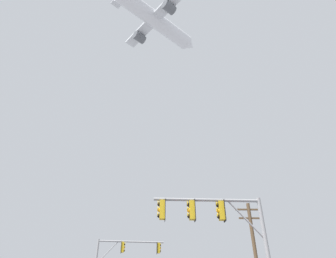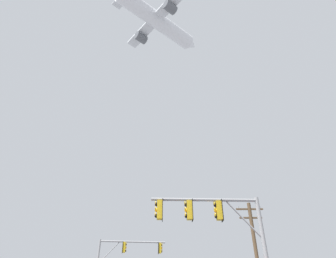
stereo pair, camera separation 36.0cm
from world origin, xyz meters
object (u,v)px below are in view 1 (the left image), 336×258
(signal_pole_near, at_px, (219,223))
(signal_pole_far, at_px, (120,257))
(airplane, at_px, (155,20))
(utility_pole, at_px, (255,253))

(signal_pole_near, distance_m, signal_pole_far, 16.16)
(signal_pole_far, height_order, airplane, airplane)
(signal_pole_far, relative_size, utility_pole, 0.77)
(signal_pole_far, distance_m, utility_pole, 12.34)
(signal_pole_near, distance_m, utility_pole, 10.11)
(signal_pole_far, xyz_separation_m, airplane, (2.02, 8.19, 45.22))
(signal_pole_near, distance_m, airplane, 51.24)
(signal_pole_far, xyz_separation_m, utility_pole, (10.99, -5.61, -0.38))
(signal_pole_near, xyz_separation_m, utility_pole, (4.35, 9.12, -0.02))
(signal_pole_far, height_order, utility_pole, utility_pole)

